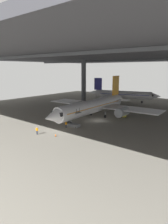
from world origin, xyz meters
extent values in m
plane|color=gray|center=(0.00, 0.00, 0.00)|extent=(110.00, 110.00, 0.00)
cylinder|color=#4C4F54|center=(-19.97, 18.43, 8.82)|extent=(1.85, 1.85, 17.63)
cube|color=#38383D|center=(0.00, 13.75, 18.23)|extent=(121.00, 99.00, 1.20)
cube|color=#4C4F54|center=(0.00, -11.00, 17.23)|extent=(115.50, 0.50, 0.70)
cube|color=#4C4F54|center=(0.00, 30.25, 17.23)|extent=(115.50, 0.50, 0.70)
cylinder|color=white|center=(-2.38, 1.11, 3.53)|extent=(5.38, 28.94, 3.86)
cone|color=white|center=(-1.52, -14.99, 3.53)|extent=(4.02, 4.83, 3.78)
cube|color=black|center=(-1.65, -12.56, 4.01)|extent=(3.42, 2.87, 0.85)
cone|color=white|center=(-3.23, 17.21, 3.92)|extent=(3.60, 6.34, 3.28)
cube|color=orange|center=(-3.10, 14.77, 8.62)|extent=(0.46, 4.22, 6.32)
cube|color=white|center=(-0.35, 13.87, 4.11)|extent=(5.07, 3.41, 0.16)
cube|color=white|center=(-5.75, 13.58, 4.11)|extent=(5.07, 3.41, 0.16)
cube|color=white|center=(7.36, 6.29, 3.14)|extent=(16.49, 7.86, 0.24)
cylinder|color=#9EA3A8|center=(5.54, 4.09, 2.47)|extent=(2.66, 5.14, 2.39)
cube|color=white|center=(-12.61, 5.23, 3.14)|extent=(16.49, 7.86, 0.24)
cylinder|color=#9EA3A8|center=(-10.57, 3.24, 2.47)|extent=(2.66, 5.14, 2.39)
cube|color=orange|center=(-2.38, 1.11, 3.82)|extent=(5.35, 26.84, 0.16)
cylinder|color=#9EA3A8|center=(-1.87, -8.53, 1.25)|extent=(0.20, 0.20, 1.15)
cylinder|color=black|center=(-1.87, -8.53, 0.45)|extent=(0.35, 0.91, 0.90)
cylinder|color=#9EA3A8|center=(0.00, 4.05, 1.25)|extent=(0.20, 0.20, 1.15)
cylinder|color=black|center=(0.00, 4.05, 0.45)|extent=(0.35, 0.91, 0.90)
cylinder|color=#9EA3A8|center=(-5.05, 3.78, 1.25)|extent=(0.20, 0.20, 1.15)
cylinder|color=black|center=(-5.05, 3.78, 0.45)|extent=(0.35, 0.91, 0.90)
cube|color=slate|center=(-1.30, -8.67, 0.35)|extent=(3.96, 1.70, 0.70)
cube|color=slate|center=(-1.30, -8.67, 2.21)|extent=(3.68, 1.49, 3.11)
cube|color=slate|center=(0.47, -8.58, 3.72)|extent=(1.17, 1.36, 0.12)
cylinder|color=black|center=(0.44, -7.98, 4.22)|extent=(0.06, 0.06, 1.00)
cylinder|color=black|center=(0.50, -9.18, 4.22)|extent=(0.06, 0.06, 1.00)
cylinder|color=black|center=(0.26, -7.89, 0.15)|extent=(0.31, 0.14, 0.30)
cylinder|color=black|center=(0.33, -9.29, 0.15)|extent=(0.31, 0.14, 0.30)
cylinder|color=black|center=(-2.92, -8.06, 0.15)|extent=(0.31, 0.14, 0.30)
cylinder|color=black|center=(-2.85, -9.46, 0.15)|extent=(0.31, 0.14, 0.30)
cylinder|color=#232838|center=(-2.81, -18.28, 0.43)|extent=(0.14, 0.14, 0.86)
cylinder|color=#232838|center=(-2.97, -18.36, 0.43)|extent=(0.14, 0.14, 0.86)
cube|color=orange|center=(-2.89, -18.32, 1.17)|extent=(0.42, 0.36, 0.61)
cylinder|color=orange|center=(-2.69, -18.21, 1.20)|extent=(0.09, 0.09, 0.58)
cylinder|color=orange|center=(-3.10, -18.42, 1.20)|extent=(0.09, 0.09, 0.58)
sphere|color=beige|center=(-2.89, -18.32, 1.60)|extent=(0.23, 0.23, 0.23)
cylinder|color=#232838|center=(-1.53, -10.56, 0.41)|extent=(0.14, 0.14, 0.82)
cylinder|color=#232838|center=(-1.60, -10.72, 0.41)|extent=(0.14, 0.14, 0.82)
cube|color=orange|center=(-1.57, -10.64, 1.11)|extent=(0.34, 0.42, 0.58)
cylinder|color=orange|center=(-1.48, -10.43, 1.14)|extent=(0.09, 0.09, 0.55)
cylinder|color=orange|center=(-1.66, -10.85, 1.14)|extent=(0.09, 0.09, 0.55)
sphere|color=beige|center=(-1.57, -10.64, 1.52)|extent=(0.22, 0.22, 0.22)
cylinder|color=white|center=(-10.14, 33.01, 3.20)|extent=(23.86, 9.68, 3.21)
cone|color=white|center=(2.74, 36.71, 3.20)|extent=(4.57, 4.08, 3.14)
cube|color=black|center=(0.79, 36.15, 3.60)|extent=(2.91, 3.24, 0.71)
cone|color=white|center=(-23.01, 29.32, 3.52)|extent=(5.68, 4.04, 2.73)
cube|color=navy|center=(-21.07, 29.88, 7.43)|extent=(3.43, 1.20, 5.25)
cube|color=white|center=(-20.84, 32.27, 3.68)|extent=(3.65, 4.65, 0.16)
cube|color=white|center=(-19.61, 27.96, 3.68)|extent=(3.65, 4.65, 0.16)
cube|color=white|center=(-16.15, 39.93, 2.88)|extent=(9.30, 14.50, 0.24)
cylinder|color=#9EA3A8|center=(-14.03, 38.86, 2.32)|extent=(4.56, 3.06, 1.99)
cube|color=white|center=(-11.57, 23.96, 2.88)|extent=(9.30, 14.50, 0.24)
cylinder|color=#9EA3A8|center=(-10.34, 25.99, 2.32)|extent=(4.56, 3.06, 1.99)
cube|color=navy|center=(-10.14, 33.01, 3.44)|extent=(22.20, 9.26, 0.16)
cylinder|color=#9EA3A8|center=(-2.43, 35.23, 1.25)|extent=(0.20, 0.20, 1.15)
cylinder|color=black|center=(-2.43, 35.23, 0.45)|extent=(0.95, 0.54, 0.90)
cylinder|color=#9EA3A8|center=(-12.99, 34.49, 1.25)|extent=(0.20, 0.20, 1.15)
cylinder|color=black|center=(-12.99, 34.49, 0.45)|extent=(0.95, 0.54, 0.90)
cylinder|color=#9EA3A8|center=(-11.77, 30.25, 1.25)|extent=(0.20, 0.20, 1.15)
cylinder|color=black|center=(-11.77, 30.25, 0.45)|extent=(0.95, 0.54, 0.90)
cube|color=black|center=(1.15, -16.60, 0.02)|extent=(0.36, 0.36, 0.04)
cone|color=orange|center=(1.15, -16.60, 0.32)|extent=(0.30, 0.30, 0.56)
cube|color=yellow|center=(4.01, 8.11, 0.55)|extent=(1.89, 2.48, 0.70)
cylinder|color=black|center=(4.80, 7.55, 0.22)|extent=(0.32, 0.48, 0.44)
cylinder|color=black|center=(3.77, 7.17, 0.22)|extent=(0.32, 0.48, 0.44)
cylinder|color=black|center=(4.24, 9.05, 0.22)|extent=(0.32, 0.48, 0.44)
cylinder|color=black|center=(3.21, 8.67, 0.22)|extent=(0.32, 0.48, 0.44)
camera|label=1|loc=(31.80, -44.50, 14.05)|focal=32.55mm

